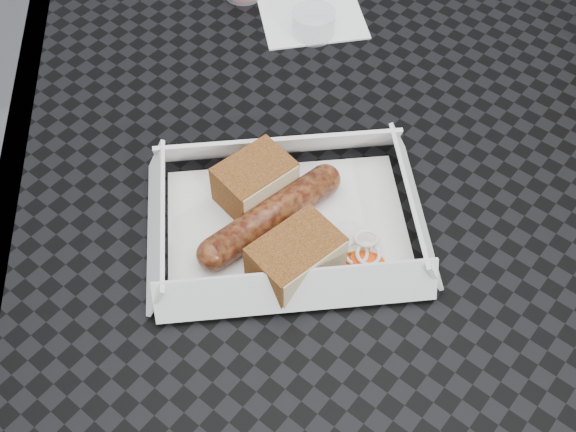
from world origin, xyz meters
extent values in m
plane|color=#4E4E50|center=(0.00, 0.00, 0.00)|extent=(60.00, 60.00, 0.00)
cube|color=black|center=(0.00, 0.00, 0.74)|extent=(0.80, 0.80, 0.01)
cube|color=black|center=(-0.39, 0.00, 0.73)|extent=(0.03, 0.80, 0.03)
cylinder|color=black|center=(-0.35, 0.35, 0.36)|extent=(0.03, 0.03, 0.73)
cylinder|color=black|center=(0.35, 0.35, 0.36)|extent=(0.03, 0.03, 0.73)
cube|color=white|center=(-0.12, -0.12, 0.75)|extent=(0.22, 0.15, 0.00)
cylinder|color=brown|center=(-0.14, -0.12, 0.76)|extent=(0.13, 0.10, 0.03)
sphere|color=brown|center=(-0.08, -0.08, 0.76)|extent=(0.03, 0.03, 0.03)
sphere|color=brown|center=(-0.19, -0.15, 0.76)|extent=(0.03, 0.03, 0.03)
cube|color=brown|center=(-0.15, -0.08, 0.77)|extent=(0.08, 0.08, 0.04)
cube|color=brown|center=(-0.12, -0.17, 0.77)|extent=(0.09, 0.08, 0.04)
cylinder|color=#FF4A0B|center=(-0.07, -0.15, 0.75)|extent=(0.02, 0.02, 0.00)
torus|color=white|center=(-0.06, -0.16, 0.75)|extent=(0.02, 0.02, 0.00)
cube|color=#B2D17F|center=(-0.06, -0.15, 0.75)|extent=(0.02, 0.02, 0.00)
cube|color=white|center=(-0.06, 0.20, 0.75)|extent=(0.13, 0.13, 0.00)
cylinder|color=silver|center=(-0.06, 0.16, 0.76)|extent=(0.05, 0.05, 0.03)
camera|label=1|loc=(-0.16, -0.51, 1.29)|focal=45.00mm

